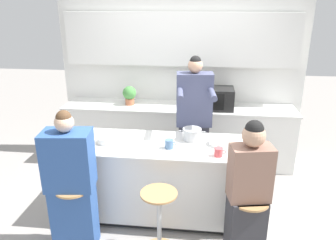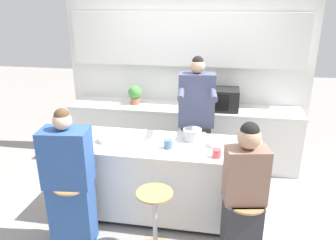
{
  "view_description": "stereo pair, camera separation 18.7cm",
  "coord_description": "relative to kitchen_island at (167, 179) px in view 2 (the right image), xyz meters",
  "views": [
    {
      "loc": [
        0.39,
        -3.22,
        2.34
      ],
      "look_at": [
        0.0,
        0.07,
        1.13
      ],
      "focal_mm": 35.0,
      "sensor_mm": 36.0,
      "label": 1
    },
    {
      "loc": [
        0.57,
        -3.19,
        2.34
      ],
      "look_at": [
        0.0,
        0.07,
        1.13
      ],
      "focal_mm": 35.0,
      "sensor_mm": 36.0,
      "label": 2
    }
  ],
  "objects": [
    {
      "name": "ground_plane",
      "position": [
        0.0,
        0.0,
        -0.45
      ],
      "size": [
        16.0,
        16.0,
        0.0
      ],
      "primitive_type": "plane",
      "color": "gray"
    },
    {
      "name": "wall_back",
      "position": [
        0.0,
        1.65,
        1.1
      ],
      "size": [
        3.65,
        0.22,
        2.7
      ],
      "color": "silver",
      "rests_on": "ground_plane"
    },
    {
      "name": "back_counter",
      "position": [
        0.0,
        1.36,
        -0.0
      ],
      "size": [
        3.39,
        0.6,
        0.88
      ],
      "color": "white",
      "rests_on": "ground_plane"
    },
    {
      "name": "kitchen_island",
      "position": [
        0.0,
        0.0,
        0.0
      ],
      "size": [
        2.05,
        0.75,
        0.88
      ],
      "color": "black",
      "rests_on": "ground_plane"
    },
    {
      "name": "bar_stool_leftmost",
      "position": [
        -0.82,
        -0.65,
        -0.09
      ],
      "size": [
        0.38,
        0.38,
        0.68
      ],
      "color": "tan",
      "rests_on": "ground_plane"
    },
    {
      "name": "bar_stool_center",
      "position": [
        0.0,
        -0.65,
        -0.09
      ],
      "size": [
        0.38,
        0.38,
        0.68
      ],
      "color": "tan",
      "rests_on": "ground_plane"
    },
    {
      "name": "bar_stool_rightmost",
      "position": [
        0.82,
        -0.66,
        -0.09
      ],
      "size": [
        0.38,
        0.38,
        0.68
      ],
      "color": "tan",
      "rests_on": "ground_plane"
    },
    {
      "name": "person_cooking",
      "position": [
        0.26,
        0.57,
        0.42
      ],
      "size": [
        0.49,
        0.62,
        1.75
      ],
      "rotation": [
        0.0,
        0.0,
        0.1
      ],
      "color": "#383842",
      "rests_on": "ground_plane"
    },
    {
      "name": "person_wrapped_blanket",
      "position": [
        -0.84,
        -0.64,
        0.24
      ],
      "size": [
        0.47,
        0.34,
        1.45
      ],
      "rotation": [
        0.0,
        0.0,
        0.12
      ],
      "color": "#2D5193",
      "rests_on": "ground_plane"
    },
    {
      "name": "person_seated_near",
      "position": [
        0.8,
        -0.64,
        0.22
      ],
      "size": [
        0.39,
        0.32,
        1.42
      ],
      "rotation": [
        0.0,
        0.0,
        0.19
      ],
      "color": "#333338",
      "rests_on": "ground_plane"
    },
    {
      "name": "cooking_pot",
      "position": [
        0.26,
        0.15,
        0.5
      ],
      "size": [
        0.3,
        0.21,
        0.13
      ],
      "color": "#B7BABC",
      "rests_on": "kitchen_island"
    },
    {
      "name": "fruit_bowl",
      "position": [
        -0.65,
        -0.04,
        0.47
      ],
      "size": [
        0.22,
        0.22,
        0.07
      ],
      "color": "white",
      "rests_on": "kitchen_island"
    },
    {
      "name": "mixing_bowl_steel",
      "position": [
        0.57,
        0.05,
        0.46
      ],
      "size": [
        0.23,
        0.23,
        0.06
      ],
      "color": "white",
      "rests_on": "kitchen_island"
    },
    {
      "name": "coffee_cup_near",
      "position": [
        0.03,
        -0.1,
        0.48
      ],
      "size": [
        0.12,
        0.09,
        0.1
      ],
      "color": "#4C7099",
      "rests_on": "kitchen_island"
    },
    {
      "name": "coffee_cup_far",
      "position": [
        0.54,
        -0.23,
        0.48
      ],
      "size": [
        0.12,
        0.09,
        0.09
      ],
      "color": "#DB4C51",
      "rests_on": "kitchen_island"
    },
    {
      "name": "microwave",
      "position": [
        0.54,
        1.33,
        0.59
      ],
      "size": [
        0.5,
        0.39,
        0.3
      ],
      "color": "black",
      "rests_on": "back_counter"
    },
    {
      "name": "potted_plant",
      "position": [
        -0.73,
        1.36,
        0.59
      ],
      "size": [
        0.2,
        0.2,
        0.28
      ],
      "color": "#A86042",
      "rests_on": "back_counter"
    }
  ]
}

